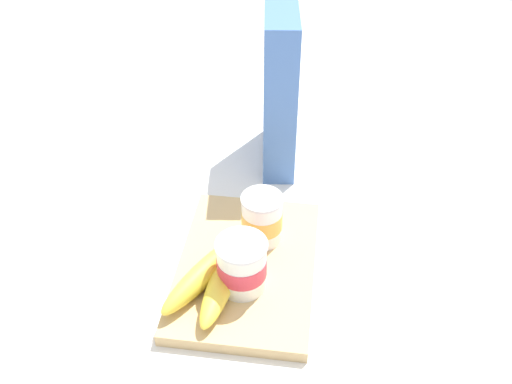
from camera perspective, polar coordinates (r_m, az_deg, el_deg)
name	(u,v)px	position (r m, az deg, el deg)	size (l,w,h in m)	color
ground_plane	(247,272)	(0.86, -0.95, -8.07)	(2.40, 2.40, 0.00)	silver
cutting_board	(247,267)	(0.86, -0.95, -7.62)	(0.30, 0.20, 0.02)	tan
cereal_box	(280,89)	(1.01, 2.40, 10.39)	(0.17, 0.06, 0.29)	#4770B7
yogurt_cup_front	(262,219)	(0.86, 0.60, -2.71)	(0.06, 0.06, 0.08)	white
yogurt_cup_back	(243,265)	(0.79, -1.37, -7.39)	(0.07, 0.07, 0.08)	white
banana_bunch	(212,277)	(0.81, -4.45, -8.60)	(0.18, 0.11, 0.04)	yellow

